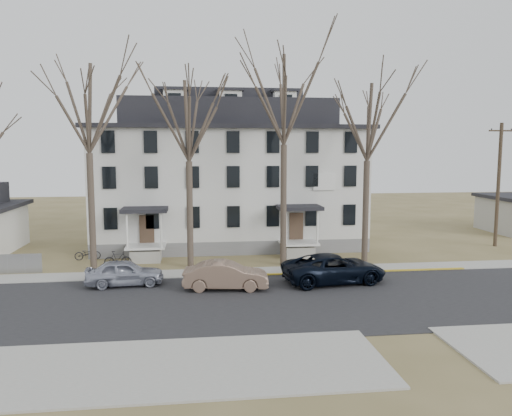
{
  "coord_description": "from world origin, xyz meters",
  "views": [
    {
      "loc": [
        -4.63,
        -21.68,
        7.54
      ],
      "look_at": [
        -0.88,
        9.0,
        3.86
      ],
      "focal_mm": 35.0,
      "sensor_mm": 36.0,
      "label": 1
    }
  ],
  "objects": [
    {
      "name": "tree_far_left",
      "position": [
        -11.0,
        9.8,
        10.34
      ],
      "size": [
        8.4,
        8.4,
        13.72
      ],
      "color": "#473B31",
      "rests_on": "ground"
    },
    {
      "name": "far_sidewalk",
      "position": [
        0.0,
        8.0,
        0.0
      ],
      "size": [
        120.0,
        2.0,
        0.08
      ],
      "primitive_type": "cube",
      "color": "#A09F97",
      "rests_on": "ground"
    },
    {
      "name": "tree_mid_left",
      "position": [
        -5.0,
        9.8,
        9.6
      ],
      "size": [
        7.8,
        7.8,
        12.74
      ],
      "color": "#473B31",
      "rests_on": "ground"
    },
    {
      "name": "ground",
      "position": [
        0.0,
        0.0,
        0.0
      ],
      "size": [
        120.0,
        120.0,
        0.0
      ],
      "primitive_type": "plane",
      "color": "olive",
      "rests_on": "ground"
    },
    {
      "name": "car_silver",
      "position": [
        -8.57,
        5.83,
        0.72
      ],
      "size": [
        4.32,
        2.02,
        1.43
      ],
      "primitive_type": "imported",
      "rotation": [
        0.0,
        0.0,
        1.65
      ],
      "color": "#9BA0B1",
      "rests_on": "ground"
    },
    {
      "name": "car_tan",
      "position": [
        -3.07,
        4.44,
        0.75
      ],
      "size": [
        4.68,
        2.04,
        1.5
      ],
      "primitive_type": "imported",
      "rotation": [
        0.0,
        0.0,
        1.47
      ],
      "color": "#795F4E",
      "rests_on": "ground"
    },
    {
      "name": "yellow_curb",
      "position": [
        5.0,
        7.1,
        0.0
      ],
      "size": [
        14.0,
        0.25,
        0.06
      ],
      "primitive_type": "cube",
      "color": "gold",
      "rests_on": "ground"
    },
    {
      "name": "bicycle_right",
      "position": [
        -9.6,
        10.32,
        0.52
      ],
      "size": [
        1.72,
        0.49,
        1.03
      ],
      "primitive_type": "imported",
      "rotation": [
        0.0,
        0.0,
        1.58
      ],
      "color": "black",
      "rests_on": "ground"
    },
    {
      "name": "boarding_house",
      "position": [
        -2.0,
        17.95,
        5.38
      ],
      "size": [
        20.8,
        12.36,
        12.05
      ],
      "color": "slate",
      "rests_on": "ground"
    },
    {
      "name": "car_navy",
      "position": [
        3.07,
        5.04,
        0.81
      ],
      "size": [
        6.11,
        3.39,
        1.62
      ],
      "primitive_type": "imported",
      "rotation": [
        0.0,
        0.0,
        1.7
      ],
      "color": "black",
      "rests_on": "ground"
    },
    {
      "name": "tree_mid_right",
      "position": [
        6.5,
        9.8,
        9.6
      ],
      "size": [
        7.8,
        7.8,
        12.74
      ],
      "color": "#473B31",
      "rests_on": "ground"
    },
    {
      "name": "near_sidewalk_left",
      "position": [
        -8.0,
        -5.0,
        0.0
      ],
      "size": [
        20.0,
        5.0,
        0.08
      ],
      "primitive_type": "cube",
      "color": "#A09F97",
      "rests_on": "ground"
    },
    {
      "name": "bicycle_left",
      "position": [
        -11.95,
        12.64,
        0.44
      ],
      "size": [
        1.76,
        0.85,
        0.89
      ],
      "primitive_type": "imported",
      "rotation": [
        0.0,
        0.0,
        1.73
      ],
      "color": "black",
      "rests_on": "ground"
    },
    {
      "name": "utility_pole_far",
      "position": [
        18.5,
        14.0,
        4.9
      ],
      "size": [
        2.0,
        0.28,
        9.5
      ],
      "color": "#3D3023",
      "rests_on": "ground"
    },
    {
      "name": "main_road",
      "position": [
        0.0,
        2.0,
        0.0
      ],
      "size": [
        120.0,
        10.0,
        0.04
      ],
      "primitive_type": "cube",
      "color": "#27272A",
      "rests_on": "ground"
    },
    {
      "name": "tree_center",
      "position": [
        1.0,
        9.8,
        11.08
      ],
      "size": [
        9.0,
        9.0,
        14.7
      ],
      "color": "#473B31",
      "rests_on": "ground"
    }
  ]
}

